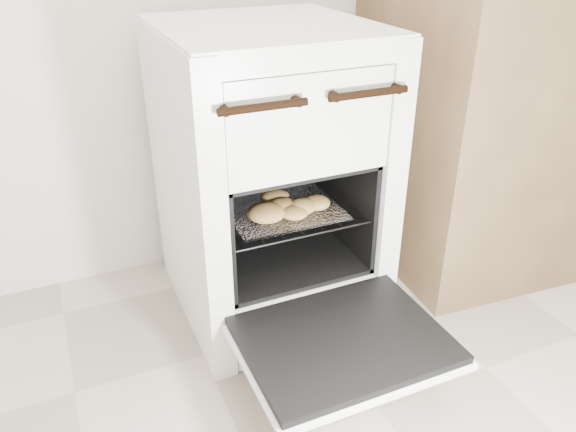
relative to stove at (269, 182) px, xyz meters
name	(u,v)px	position (x,y,z in m)	size (l,w,h in m)	color
stove	(269,182)	(0.00, 0.00, 0.00)	(0.53, 0.59, 0.81)	silver
oven_door	(343,342)	(0.00, -0.45, -0.22)	(0.48, 0.37, 0.03)	black
oven_rack	(278,207)	(0.00, -0.06, -0.05)	(0.39, 0.37, 0.01)	black
foil_sheet	(280,208)	(0.00, -0.08, -0.04)	(0.30, 0.27, 0.01)	white
baked_rolls	(286,207)	(0.00, -0.12, -0.02)	(0.27, 0.20, 0.04)	tan
counter	(526,110)	(0.92, 0.01, 0.09)	(0.98, 0.65, 0.98)	brown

